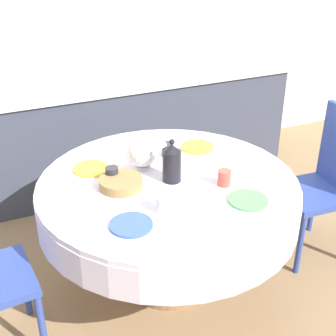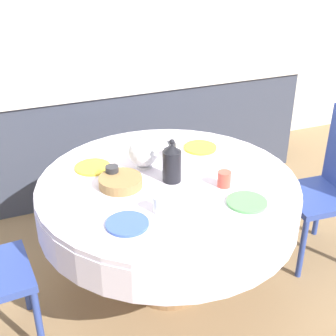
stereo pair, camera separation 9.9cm
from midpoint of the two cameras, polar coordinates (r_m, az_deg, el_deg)
name	(u,v)px [view 1 (the left image)]	position (r m, az deg, el deg)	size (l,w,h in m)	color
ground_plane	(168,285)	(2.95, -0.99, -14.03)	(12.00, 12.00, 0.00)	#8E704C
wall_back	(77,17)	(3.91, -11.76, 17.58)	(7.00, 0.05, 2.60)	silver
kitchen_counter	(97,133)	(3.84, -9.35, 4.19)	(3.24, 0.64, 0.88)	#383D4C
dining_table	(168,200)	(2.58, -1.10, -3.95)	(1.42, 1.42, 0.73)	olive
chair_left	(325,178)	(3.08, 17.73, -1.22)	(0.42, 0.42, 0.98)	#2D428E
plate_near_left	(131,225)	(2.17, -5.82, -6.92)	(0.20, 0.20, 0.01)	#3856AD
cup_near_left	(163,204)	(2.24, -1.87, -4.47)	(0.07, 0.07, 0.08)	white
plate_near_right	(248,200)	(2.36, 8.59, -3.92)	(0.20, 0.20, 0.01)	#5BA85B
cup_near_right	(224,178)	(2.47, 5.75, -1.21)	(0.07, 0.07, 0.08)	#CC4C3D
plate_far_left	(91,169)	(2.67, -10.40, -0.10)	(0.20, 0.20, 0.01)	yellow
cup_far_left	(112,175)	(2.52, -7.97, -0.82)	(0.07, 0.07, 0.08)	#28282D
plate_far_right	(197,147)	(2.88, 2.59, 2.58)	(0.20, 0.20, 0.01)	yellow
cup_far_right	(168,150)	(2.76, -1.07, 2.22)	(0.07, 0.07, 0.08)	#28282D
coffee_carafe	(172,163)	(2.47, -0.67, 0.60)	(0.10, 0.10, 0.24)	black
teapot	(142,152)	(2.62, -4.21, 1.94)	(0.23, 0.17, 0.22)	white
bread_basket	(121,183)	(2.47, -6.91, -1.82)	(0.23, 0.23, 0.05)	olive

